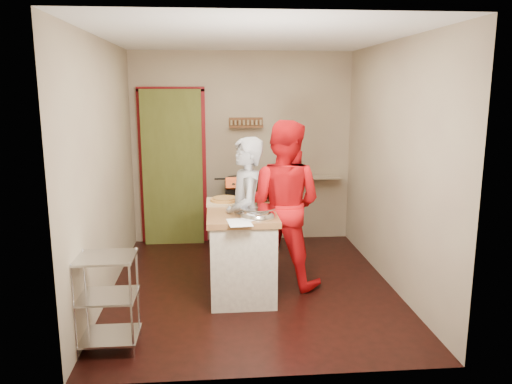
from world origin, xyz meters
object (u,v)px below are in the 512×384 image
person_stripe (246,219)px  island (241,247)px  person_red (283,204)px  wire_shelving (107,297)px  stove (248,214)px

person_stripe → island: bearing=-170.3°
person_stripe → person_red: size_ratio=0.92×
wire_shelving → person_red: person_red is taller
island → person_red: size_ratio=0.73×
island → person_stripe: size_ratio=0.79×
stove → wire_shelving: stove is taller
island → person_red: 0.64m
wire_shelving → person_red: bearing=38.0°
island → stove: bearing=83.5°
person_stripe → wire_shelving: bearing=-54.2°
stove → person_stripe: 1.71m
stove → person_red: size_ratio=0.56×
stove → wire_shelving: bearing=-116.9°
island → person_red: person_red is taller
person_stripe → stove: bearing=172.4°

